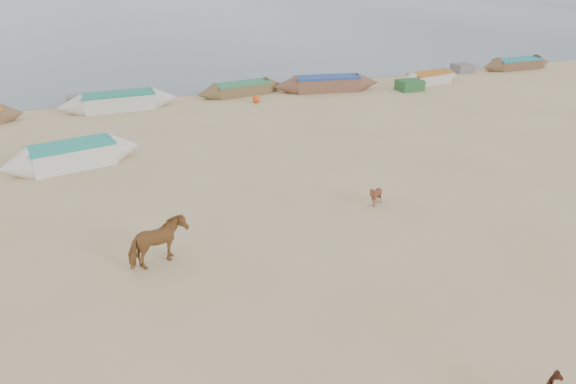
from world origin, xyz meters
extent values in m
plane|color=tan|center=(0.00, 0.00, 0.00)|extent=(140.00, 140.00, 0.00)
plane|color=slate|center=(0.00, 82.00, 0.01)|extent=(160.00, 160.00, 0.00)
imported|color=brown|center=(-4.43, 2.74, 0.70)|extent=(1.82, 1.29, 1.40)
imported|color=#5D2F1D|center=(3.22, 3.90, 0.37)|extent=(0.76, 0.69, 0.75)
sphere|color=#DC4C14|center=(4.11, 18.85, 0.22)|extent=(0.44, 0.44, 0.44)
cube|color=slate|center=(-5.47, 22.14, 0.28)|extent=(1.20, 1.10, 0.56)
cube|color=#285A2F|center=(14.09, 18.13, 0.32)|extent=(1.50, 1.20, 0.64)
cube|color=slate|center=(20.77, 21.44, 0.30)|extent=(1.30, 1.20, 0.60)
camera|label=1|loc=(-6.29, -11.31, 8.19)|focal=35.00mm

